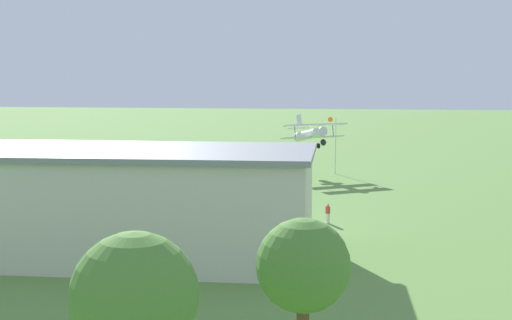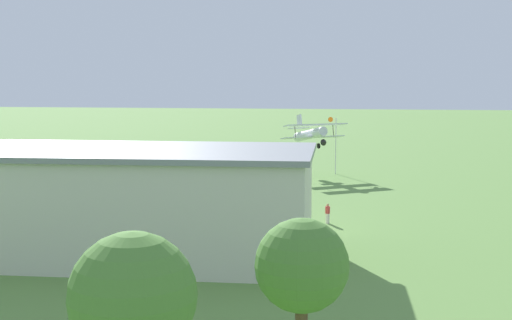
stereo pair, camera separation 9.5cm
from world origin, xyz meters
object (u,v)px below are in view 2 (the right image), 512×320
object	(u,v)px
person_walking_on_apron	(223,204)
windsock	(331,124)
person_near_hangar_door	(7,200)
tree_near_perimeter_road	(302,266)
tree_by_windsock	(133,297)
hangar	(101,201)
person_crossing_taxiway	(328,214)
biplane	(311,134)
person_watching_takeoff	(172,200)

from	to	relation	value
person_walking_on_apron	windsock	xyz separation A→B (m)	(-7.66, -27.56, 5.24)
person_near_hangar_door	tree_near_perimeter_road	bearing A→B (deg)	133.92
tree_near_perimeter_road	windsock	world-z (taller)	windsock
person_walking_on_apron	windsock	world-z (taller)	windsock
windsock	tree_by_windsock	bearing A→B (deg)	87.20
hangar	person_crossing_taxiway	size ratio (longest dim) A/B	17.70
person_walking_on_apron	windsock	distance (m)	29.08
biplane	person_near_hangar_door	distance (m)	36.03
tree_by_windsock	person_watching_takeoff	bearing A→B (deg)	-75.90
person_near_hangar_door	person_crossing_taxiway	distance (m)	28.44
windsock	person_watching_takeoff	bearing A→B (deg)	63.97
tree_near_perimeter_road	person_crossing_taxiway	bearing A→B (deg)	-88.80
person_watching_takeoff	person_walking_on_apron	world-z (taller)	person_walking_on_apron
biplane	tree_near_perimeter_road	distance (m)	56.03
person_walking_on_apron	person_near_hangar_door	size ratio (longest dim) A/B	1.04
hangar	person_walking_on_apron	size ratio (longest dim) A/B	16.14
person_walking_on_apron	tree_near_perimeter_road	world-z (taller)	tree_near_perimeter_road
biplane	person_crossing_taxiway	world-z (taller)	biplane
person_crossing_taxiway	windsock	distance (m)	30.57
person_walking_on_apron	person_near_hangar_door	bearing A→B (deg)	2.69
person_near_hangar_door	tree_by_windsock	xyz separation A→B (m)	(-23.92, 35.49, 3.45)
person_walking_on_apron	tree_by_windsock	xyz separation A→B (m)	(-4.53, 36.40, 3.42)
person_walking_on_apron	tree_near_perimeter_road	bearing A→B (deg)	107.21
biplane	windsock	xyz separation A→B (m)	(-2.21, -2.72, 1.02)
person_watching_takeoff	biplane	bearing A→B (deg)	-114.26
hangar	tree_by_windsock	size ratio (longest dim) A/B	4.35
tree_by_windsock	person_near_hangar_door	bearing A→B (deg)	-56.02
person_crossing_taxiway	windsock	bearing A→B (deg)	-87.42
hangar	person_crossing_taxiway	distance (m)	18.94
windsock	person_crossing_taxiway	bearing A→B (deg)	92.58
hangar	person_near_hangar_door	world-z (taller)	hangar
windsock	hangar	bearing A→B (deg)	73.31
person_near_hangar_door	windsock	distance (m)	39.62
person_crossing_taxiway	tree_near_perimeter_road	xyz separation A→B (m)	(-0.60, 28.52, 3.32)
biplane	person_crossing_taxiway	distance (m)	27.92
person_walking_on_apron	tree_near_perimeter_road	size ratio (longest dim) A/B	0.29
tree_near_perimeter_road	person_near_hangar_door	bearing A→B (deg)	-46.08
person_watching_takeoff	person_near_hangar_door	size ratio (longest dim) A/B	0.96
hangar	windsock	distance (m)	44.39
person_near_hangar_door	windsock	xyz separation A→B (m)	(-27.04, -28.48, 5.27)
person_walking_on_apron	windsock	size ratio (longest dim) A/B	0.25
tree_near_perimeter_road	windsock	distance (m)	58.66
windsock	tree_near_perimeter_road	bearing A→B (deg)	91.91
biplane	person_walking_on_apron	xyz separation A→B (m)	(5.45, 24.84, -4.22)
hangar	person_watching_takeoff	world-z (taller)	hangar
person_watching_takeoff	windsock	xyz separation A→B (m)	(-12.67, -25.95, 5.31)
person_near_hangar_door	tree_by_windsock	bearing A→B (deg)	123.98
hangar	person_walking_on_apron	world-z (taller)	hangar
person_near_hangar_door	tree_near_perimeter_road	world-z (taller)	tree_near_perimeter_road
tree_by_windsock	person_walking_on_apron	bearing A→B (deg)	-82.91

